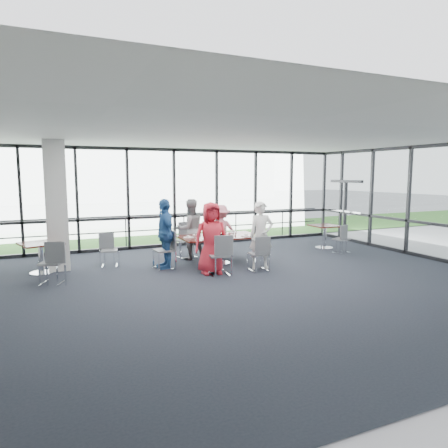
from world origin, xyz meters
name	(u,v)px	position (x,y,z in m)	size (l,w,h in m)	color
floor	(241,284)	(0.00, 0.00, -0.01)	(12.00, 10.00, 0.02)	#1D212B
ceiling	(242,134)	(0.00, 0.00, 3.20)	(12.00, 10.00, 0.04)	silver
curtain_wall_back	(174,198)	(0.00, 5.00, 1.60)	(12.00, 0.10, 3.20)	white
curtain_wall_right	(439,203)	(6.00, 0.00, 1.60)	(0.10, 10.00, 3.20)	white
exit_door	(345,211)	(6.00, 3.75, 1.05)	(0.12, 1.60, 2.10)	black
structural_column	(56,206)	(-3.60, 3.00, 1.60)	(0.50, 0.50, 3.20)	silver
apron	(143,228)	(0.00, 10.00, -0.02)	(80.00, 70.00, 0.02)	gray
grass_strip	(154,233)	(0.00, 8.00, 0.01)	(80.00, 5.00, 0.01)	#235F1B
hangar_main	(135,168)	(4.00, 32.00, 3.00)	(24.00, 10.00, 6.00)	white
guard_rail	(170,229)	(0.00, 5.60, 0.50)	(0.06, 0.06, 12.00)	#2D2D33
main_table	(219,240)	(0.34, 2.01, 0.64)	(2.11, 1.16, 0.75)	#36100A
side_table_left	(41,247)	(-4.00, 2.74, 0.64)	(1.10, 1.10, 0.75)	#36100A
side_table_right	(325,229)	(4.31, 2.71, 0.63)	(0.83, 0.83, 0.75)	#36100A
diner_near_left	(211,238)	(-0.26, 1.10, 0.86)	(0.84, 0.55, 1.72)	red
diner_near_right	(261,235)	(1.07, 1.06, 0.85)	(0.62, 0.45, 1.70)	white
diner_far_left	(190,229)	(-0.18, 2.86, 0.85)	(0.82, 0.51, 1.69)	gray
diner_far_right	(221,231)	(0.77, 2.92, 0.75)	(0.97, 0.50, 1.49)	#CA7382
diner_end	(165,234)	(-1.13, 2.04, 0.89)	(1.04, 0.57, 1.77)	#2B5D9D
chair_main_nl	(219,255)	(-0.15, 0.88, 0.48)	(0.47, 0.47, 0.95)	slate
chair_main_nr	(259,254)	(0.91, 0.89, 0.43)	(0.42, 0.42, 0.86)	slate
chair_main_fl	(186,241)	(-0.23, 3.08, 0.49)	(0.48, 0.48, 0.98)	slate
chair_main_fr	(221,239)	(0.82, 3.06, 0.48)	(0.47, 0.47, 0.95)	slate
chair_main_end	(164,250)	(-1.16, 2.02, 0.47)	(0.46, 0.46, 0.94)	slate
chair_spare_la	(52,263)	(-3.77, 1.64, 0.46)	(0.45, 0.45, 0.92)	slate
chair_spare_lb	(109,251)	(-2.40, 2.84, 0.41)	(0.40, 0.40, 0.83)	slate
chair_spare_r	(341,239)	(4.28, 1.85, 0.43)	(0.42, 0.42, 0.86)	slate
plate_nl	(207,239)	(-0.18, 1.59, 0.76)	(0.26, 0.26, 0.01)	white
plate_nr	(246,236)	(0.97, 1.69, 0.76)	(0.27, 0.27, 0.01)	white
plate_fl	(197,235)	(-0.15, 2.39, 0.76)	(0.23, 0.23, 0.01)	white
plate_fr	(233,232)	(0.92, 2.41, 0.76)	(0.24, 0.24, 0.01)	white
plate_end	(189,238)	(-0.52, 2.02, 0.76)	(0.27, 0.27, 0.01)	white
tumbler_a	(216,235)	(0.13, 1.70, 0.82)	(0.07, 0.07, 0.14)	white
tumbler_b	(235,233)	(0.71, 1.84, 0.82)	(0.07, 0.07, 0.13)	white
tumbler_c	(215,232)	(0.35, 2.32, 0.82)	(0.07, 0.07, 0.13)	white
tumbler_d	(197,236)	(-0.38, 1.79, 0.82)	(0.07, 0.07, 0.14)	white
menu_a	(220,239)	(0.15, 1.49, 0.75)	(0.30, 0.21, 0.00)	beige
menu_b	(254,235)	(1.24, 1.75, 0.75)	(0.29, 0.20, 0.00)	beige
menu_c	(220,233)	(0.53, 2.43, 0.75)	(0.30, 0.21, 0.00)	beige
condiment_caddy	(220,235)	(0.40, 2.09, 0.77)	(0.10, 0.07, 0.04)	black
ketchup_bottle	(218,232)	(0.35, 2.12, 0.84)	(0.06, 0.06, 0.18)	#97000B
green_bottle	(224,232)	(0.48, 2.02, 0.85)	(0.05, 0.05, 0.20)	#1F8036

